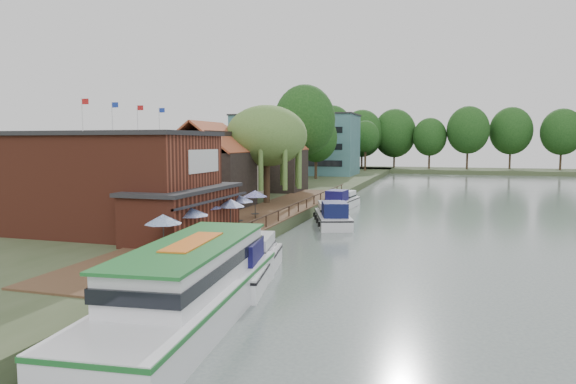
% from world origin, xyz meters
% --- Properties ---
extents(ground, '(260.00, 260.00, 0.00)m').
position_xyz_m(ground, '(0.00, 0.00, 0.00)').
color(ground, '#515D5C').
rests_on(ground, ground).
extents(land_bank, '(50.00, 140.00, 1.00)m').
position_xyz_m(land_bank, '(-30.00, 35.00, 0.50)').
color(land_bank, '#384728').
rests_on(land_bank, ground).
extents(quay_deck, '(6.00, 50.00, 0.10)m').
position_xyz_m(quay_deck, '(-8.00, 10.00, 1.05)').
color(quay_deck, '#47301E').
rests_on(quay_deck, land_bank).
extents(quay_rail, '(0.20, 49.00, 1.00)m').
position_xyz_m(quay_rail, '(-5.30, 10.50, 1.50)').
color(quay_rail, black).
rests_on(quay_rail, land_bank).
extents(pub, '(20.00, 11.00, 7.30)m').
position_xyz_m(pub, '(-14.00, -1.00, 4.65)').
color(pub, maroon).
rests_on(pub, land_bank).
extents(hotel_block, '(25.40, 12.40, 12.30)m').
position_xyz_m(hotel_block, '(-22.00, 70.00, 7.15)').
color(hotel_block, '#38666B').
rests_on(hotel_block, land_bank).
extents(cottage_a, '(8.60, 7.60, 8.50)m').
position_xyz_m(cottage_a, '(-15.00, 14.00, 5.25)').
color(cottage_a, black).
rests_on(cottage_a, land_bank).
extents(cottage_b, '(9.60, 8.60, 8.50)m').
position_xyz_m(cottage_b, '(-18.00, 24.00, 5.25)').
color(cottage_b, beige).
rests_on(cottage_b, land_bank).
extents(cottage_c, '(7.60, 7.60, 8.50)m').
position_xyz_m(cottage_c, '(-14.00, 33.00, 5.25)').
color(cottage_c, black).
rests_on(cottage_c, land_bank).
extents(willow, '(8.60, 8.60, 10.43)m').
position_xyz_m(willow, '(-10.50, 19.00, 6.21)').
color(willow, '#476B2D').
rests_on(willow, land_bank).
extents(umbrella_0, '(2.12, 2.12, 2.38)m').
position_xyz_m(umbrella_0, '(-7.49, -7.23, 2.29)').
color(umbrella_0, navy).
rests_on(umbrella_0, quay_deck).
extents(umbrella_1, '(2.45, 2.45, 2.38)m').
position_xyz_m(umbrella_1, '(-7.64, -3.85, 2.29)').
color(umbrella_1, navy).
rests_on(umbrella_1, quay_deck).
extents(umbrella_2, '(2.36, 2.36, 2.38)m').
position_xyz_m(umbrella_2, '(-8.28, -0.27, 2.29)').
color(umbrella_2, '#1C239A').
rests_on(umbrella_2, quay_deck).
extents(umbrella_3, '(2.05, 2.05, 2.38)m').
position_xyz_m(umbrella_3, '(-6.95, 1.07, 2.29)').
color(umbrella_3, navy).
rests_on(umbrella_3, quay_deck).
extents(umbrella_4, '(2.40, 2.40, 2.38)m').
position_xyz_m(umbrella_4, '(-7.60, 4.07, 2.29)').
color(umbrella_4, navy).
rests_on(umbrella_4, quay_deck).
extents(umbrella_5, '(2.15, 2.15, 2.38)m').
position_xyz_m(umbrella_5, '(-7.69, 7.99, 2.29)').
color(umbrella_5, navy).
rests_on(umbrella_5, quay_deck).
extents(cruiser_0, '(5.10, 10.80, 2.54)m').
position_xyz_m(cruiser_0, '(-2.80, -6.74, 1.27)').
color(cruiser_0, silver).
rests_on(cruiser_0, ground).
extents(cruiser_1, '(5.86, 10.03, 2.30)m').
position_xyz_m(cruiser_1, '(-2.05, 12.96, 1.15)').
color(cruiser_1, silver).
rests_on(cruiser_1, ground).
extents(cruiser_2, '(3.71, 9.30, 2.17)m').
position_xyz_m(cruiser_2, '(-3.70, 25.52, 1.08)').
color(cruiser_2, white).
rests_on(cruiser_2, ground).
extents(tour_boat, '(5.76, 15.52, 3.32)m').
position_xyz_m(tour_boat, '(-2.60, -13.68, 1.66)').
color(tour_boat, silver).
rests_on(tour_boat, ground).
extents(swan, '(0.44, 0.44, 0.44)m').
position_xyz_m(swan, '(-4.27, -11.78, 0.22)').
color(swan, white).
rests_on(swan, ground).
extents(bank_tree_0, '(8.87, 8.87, 14.86)m').
position_xyz_m(bank_tree_0, '(-11.98, 40.02, 8.43)').
color(bank_tree_0, '#143811').
rests_on(bank_tree_0, land_bank).
extents(bank_tree_1, '(7.10, 7.10, 12.26)m').
position_xyz_m(bank_tree_1, '(-17.35, 51.02, 7.13)').
color(bank_tree_1, '#143811').
rests_on(bank_tree_1, land_bank).
extents(bank_tree_2, '(7.61, 7.61, 11.74)m').
position_xyz_m(bank_tree_2, '(-14.48, 57.14, 6.87)').
color(bank_tree_2, '#143811').
rests_on(bank_tree_2, land_bank).
extents(bank_tree_3, '(7.88, 7.88, 14.49)m').
position_xyz_m(bank_tree_3, '(-15.60, 77.05, 8.24)').
color(bank_tree_3, '#143811').
rests_on(bank_tree_3, land_bank).
extents(bank_tree_4, '(6.35, 6.35, 11.61)m').
position_xyz_m(bank_tree_4, '(-10.07, 87.44, 6.80)').
color(bank_tree_4, '#143811').
rests_on(bank_tree_4, land_bank).
extents(bank_tree_5, '(8.26, 8.26, 12.67)m').
position_xyz_m(bank_tree_5, '(-16.55, 93.66, 7.34)').
color(bank_tree_5, '#143811').
rests_on(bank_tree_5, land_bank).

